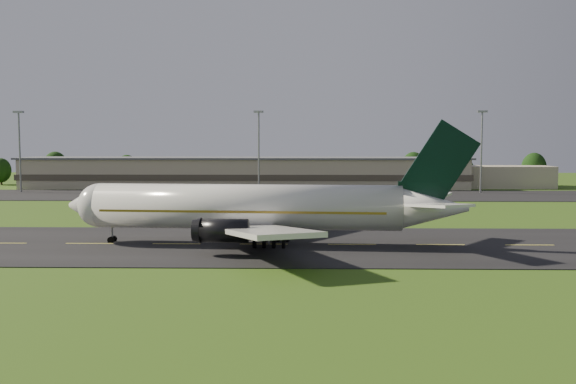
{
  "coord_description": "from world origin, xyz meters",
  "views": [
    {
      "loc": [
        15.73,
        -79.26,
        13.07
      ],
      "look_at": [
        13.84,
        8.0,
        6.0
      ],
      "focal_mm": 40.0,
      "sensor_mm": 36.0,
      "label": 1
    }
  ],
  "objects_px": {
    "terminal": "(268,173)",
    "service_vehicle_b": "(161,191)",
    "light_mast_centre": "(259,142)",
    "light_mast_east": "(482,142)",
    "light_mast_west": "(19,142)",
    "service_vehicle_d": "(375,192)",
    "airliner": "(254,208)",
    "service_vehicle_a": "(89,193)",
    "service_vehicle_c": "(349,191)"
  },
  "relations": [
    {
      "from": "terminal",
      "to": "service_vehicle_b",
      "type": "relative_size",
      "value": 36.41
    },
    {
      "from": "light_mast_centre",
      "to": "light_mast_east",
      "type": "distance_m",
      "value": 55.0
    },
    {
      "from": "light_mast_west",
      "to": "service_vehicle_d",
      "type": "xyz_separation_m",
      "value": [
        88.15,
        -6.8,
        -12.04
      ]
    },
    {
      "from": "airliner",
      "to": "light_mast_centre",
      "type": "distance_m",
      "value": 80.61
    },
    {
      "from": "terminal",
      "to": "light_mast_centre",
      "type": "xyz_separation_m",
      "value": [
        -1.4,
        -16.18,
        8.75
      ]
    },
    {
      "from": "light_mast_west",
      "to": "service_vehicle_d",
      "type": "bearing_deg",
      "value": -4.41
    },
    {
      "from": "light_mast_centre",
      "to": "service_vehicle_b",
      "type": "xyz_separation_m",
      "value": [
        -23.67,
        -4.64,
        -11.98
      ]
    },
    {
      "from": "light_mast_west",
      "to": "terminal",
      "type": "bearing_deg",
      "value": 14.76
    },
    {
      "from": "service_vehicle_d",
      "to": "light_mast_centre",
      "type": "bearing_deg",
      "value": 128.22
    },
    {
      "from": "light_mast_east",
      "to": "service_vehicle_d",
      "type": "bearing_deg",
      "value": -165.78
    },
    {
      "from": "light_mast_centre",
      "to": "service_vehicle_b",
      "type": "relative_size",
      "value": 5.11
    },
    {
      "from": "light_mast_east",
      "to": "service_vehicle_d",
      "type": "relative_size",
      "value": 4.98
    },
    {
      "from": "terminal",
      "to": "light_mast_centre",
      "type": "height_order",
      "value": "light_mast_centre"
    },
    {
      "from": "terminal",
      "to": "light_mast_east",
      "type": "distance_m",
      "value": 56.67
    },
    {
      "from": "terminal",
      "to": "light_mast_east",
      "type": "xyz_separation_m",
      "value": [
        53.6,
        -16.18,
        8.75
      ]
    },
    {
      "from": "light_mast_east",
      "to": "service_vehicle_a",
      "type": "xyz_separation_m",
      "value": [
        -93.92,
        -11.69,
        -12.01
      ]
    },
    {
      "from": "terminal",
      "to": "light_mast_west",
      "type": "height_order",
      "value": "light_mast_west"
    },
    {
      "from": "service_vehicle_d",
      "to": "airliner",
      "type": "bearing_deg",
      "value": -145.86
    },
    {
      "from": "terminal",
      "to": "service_vehicle_c",
      "type": "height_order",
      "value": "terminal"
    },
    {
      "from": "service_vehicle_a",
      "to": "service_vehicle_d",
      "type": "height_order",
      "value": "service_vehicle_a"
    },
    {
      "from": "light_mast_west",
      "to": "service_vehicle_b",
      "type": "distance_m",
      "value": 38.53
    },
    {
      "from": "terminal",
      "to": "light_mast_west",
      "type": "bearing_deg",
      "value": -165.24
    },
    {
      "from": "light_mast_west",
      "to": "light_mast_east",
      "type": "relative_size",
      "value": 1.0
    },
    {
      "from": "light_mast_east",
      "to": "service_vehicle_b",
      "type": "relative_size",
      "value": 5.11
    },
    {
      "from": "light_mast_east",
      "to": "service_vehicle_b",
      "type": "bearing_deg",
      "value": -176.63
    },
    {
      "from": "service_vehicle_a",
      "to": "service_vehicle_b",
      "type": "bearing_deg",
      "value": -1.01
    },
    {
      "from": "airliner",
      "to": "service_vehicle_a",
      "type": "relative_size",
      "value": 13.99
    },
    {
      "from": "terminal",
      "to": "service_vehicle_b",
      "type": "distance_m",
      "value": 32.75
    },
    {
      "from": "service_vehicle_b",
      "to": "airliner",
      "type": "bearing_deg",
      "value": -157.1
    },
    {
      "from": "terminal",
      "to": "service_vehicle_c",
      "type": "bearing_deg",
      "value": -46.18
    },
    {
      "from": "service_vehicle_a",
      "to": "service_vehicle_b",
      "type": "distance_m",
      "value": 16.8
    },
    {
      "from": "service_vehicle_c",
      "to": "service_vehicle_a",
      "type": "bearing_deg",
      "value": -137.84
    },
    {
      "from": "terminal",
      "to": "service_vehicle_d",
      "type": "height_order",
      "value": "terminal"
    },
    {
      "from": "light_mast_centre",
      "to": "service_vehicle_d",
      "type": "distance_m",
      "value": 31.37
    },
    {
      "from": "service_vehicle_a",
      "to": "service_vehicle_c",
      "type": "relative_size",
      "value": 0.74
    },
    {
      "from": "light_mast_west",
      "to": "service_vehicle_a",
      "type": "bearing_deg",
      "value": -29.01
    },
    {
      "from": "service_vehicle_c",
      "to": "service_vehicle_d",
      "type": "relative_size",
      "value": 1.21
    },
    {
      "from": "service_vehicle_c",
      "to": "service_vehicle_d",
      "type": "xyz_separation_m",
      "value": [
        6.12,
        -1.48,
        -0.09
      ]
    },
    {
      "from": "terminal",
      "to": "light_mast_west",
      "type": "xyz_separation_m",
      "value": [
        -61.4,
        -16.18,
        8.75
      ]
    },
    {
      "from": "light_mast_west",
      "to": "light_mast_east",
      "type": "distance_m",
      "value": 115.0
    },
    {
      "from": "light_mast_west",
      "to": "service_vehicle_c",
      "type": "relative_size",
      "value": 4.13
    },
    {
      "from": "airliner",
      "to": "light_mast_west",
      "type": "relative_size",
      "value": 2.52
    },
    {
      "from": "light_mast_west",
      "to": "service_vehicle_d",
      "type": "relative_size",
      "value": 4.98
    },
    {
      "from": "service_vehicle_c",
      "to": "terminal",
      "type": "bearing_deg",
      "value": 170.01
    },
    {
      "from": "light_mast_west",
      "to": "light_mast_east",
      "type": "xyz_separation_m",
      "value": [
        115.0,
        0.0,
        0.0
      ]
    },
    {
      "from": "airliner",
      "to": "light_mast_centre",
      "type": "height_order",
      "value": "light_mast_centre"
    },
    {
      "from": "light_mast_centre",
      "to": "terminal",
      "type": "bearing_deg",
      "value": 85.05
    },
    {
      "from": "light_mast_west",
      "to": "service_vehicle_d",
      "type": "distance_m",
      "value": 89.23
    },
    {
      "from": "light_mast_centre",
      "to": "service_vehicle_c",
      "type": "relative_size",
      "value": 4.13
    },
    {
      "from": "light_mast_centre",
      "to": "service_vehicle_b",
      "type": "bearing_deg",
      "value": -168.92
    }
  ]
}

